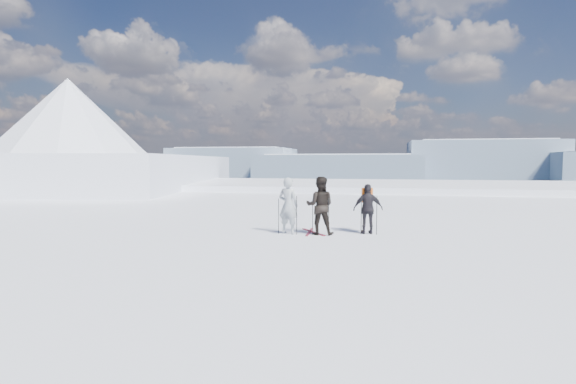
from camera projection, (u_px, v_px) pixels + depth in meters
name	position (u px, v px, depth m)	size (l,w,h in m)	color
lake_basin	(367.00, 257.00, 41.89)	(820.00, 820.00, 71.62)	white
far_mountain_range	(409.00, 170.00, 451.08)	(770.00, 110.00, 53.00)	slate
near_ridge	(105.00, 220.00, 46.25)	(31.37, 35.68, 25.62)	white
skier_grey	(288.00, 206.00, 15.45)	(0.71, 0.47, 1.96)	#91999E
skier_dark	(320.00, 206.00, 15.28)	(0.97, 0.75, 1.99)	black
skier_pack	(368.00, 209.00, 15.45)	(1.01, 0.42, 1.72)	black
backpack	(367.00, 176.00, 15.63)	(0.37, 0.21, 0.51)	orange
ski_poles	(326.00, 216.00, 15.32)	(3.34, 0.55, 1.34)	black
skis_loose	(311.00, 232.00, 15.81)	(1.03, 1.70, 0.03)	black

